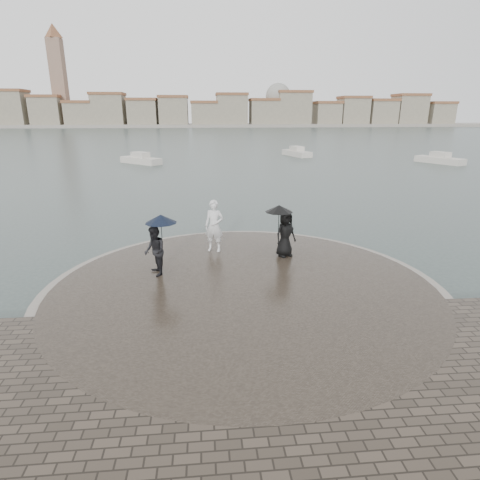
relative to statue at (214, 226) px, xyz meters
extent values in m
plane|color=#2B3835|center=(0.80, -6.93, -1.37)|extent=(400.00, 400.00, 0.00)
cylinder|color=gray|center=(0.80, -3.43, -1.21)|extent=(12.50, 12.50, 0.32)
cylinder|color=#2D261E|center=(0.80, -3.43, -1.19)|extent=(11.90, 11.90, 0.36)
imported|color=silver|center=(0.00, 0.00, 0.00)|extent=(0.85, 0.68, 2.02)
imported|color=black|center=(-2.03, -2.27, -0.18)|extent=(0.86, 0.97, 1.67)
cylinder|color=black|center=(-1.78, -2.17, 0.34)|extent=(0.02, 0.02, 0.90)
cone|color=black|center=(-1.78, -2.17, 0.89)|extent=(1.04, 1.04, 0.28)
imported|color=black|center=(2.62, -0.84, -0.15)|extent=(1.00, 0.86, 1.72)
cylinder|color=black|center=(2.37, -0.74, 0.29)|extent=(0.02, 0.02, 0.90)
cone|color=black|center=(2.37, -0.74, 0.81)|extent=(1.04, 1.04, 0.26)
cube|color=gray|center=(0.80, 156.07, -0.77)|extent=(260.00, 20.00, 1.20)
cube|color=gray|center=(-73.20, 153.07, 5.13)|extent=(13.00, 10.00, 13.00)
cube|color=brown|center=(-73.20, 153.07, 12.13)|extent=(13.60, 10.60, 1.00)
cube|color=gray|center=(-59.20, 153.07, 4.13)|extent=(11.00, 10.00, 11.00)
cube|color=brown|center=(-59.20, 153.07, 10.13)|extent=(11.60, 10.60, 1.00)
cube|color=gray|center=(-47.20, 153.07, 3.13)|extent=(10.00, 10.00, 9.00)
cube|color=brown|center=(-47.20, 153.07, 8.13)|extent=(10.60, 10.60, 1.00)
cube|color=gray|center=(-36.20, 153.07, 4.63)|extent=(12.00, 10.00, 12.00)
cube|color=brown|center=(-36.20, 153.07, 11.13)|extent=(12.60, 10.60, 1.00)
cube|color=gray|center=(-23.20, 153.07, 3.63)|extent=(11.00, 10.00, 10.00)
cube|color=brown|center=(-23.20, 153.07, 9.13)|extent=(11.60, 10.60, 1.00)
cube|color=gray|center=(-11.20, 153.07, 4.13)|extent=(11.00, 10.00, 11.00)
cube|color=brown|center=(-11.20, 153.07, 10.13)|extent=(11.60, 10.60, 1.00)
cube|color=gray|center=(0.80, 153.07, 3.13)|extent=(10.00, 10.00, 9.00)
cube|color=brown|center=(0.80, 153.07, 8.13)|extent=(10.60, 10.60, 1.00)
cube|color=gray|center=(11.80, 153.07, 4.63)|extent=(12.00, 10.00, 12.00)
cube|color=brown|center=(11.80, 153.07, 11.13)|extent=(12.60, 10.60, 1.00)
cube|color=gray|center=(24.80, 153.07, 3.63)|extent=(11.00, 10.00, 10.00)
cube|color=brown|center=(24.80, 153.07, 9.13)|extent=(11.60, 10.60, 1.00)
cube|color=gray|center=(36.80, 153.07, 5.13)|extent=(13.00, 10.00, 13.00)
cube|color=brown|center=(36.80, 153.07, 12.13)|extent=(13.60, 10.60, 1.00)
cube|color=gray|center=(50.80, 153.07, 3.13)|extent=(10.00, 10.00, 9.00)
cube|color=brown|center=(50.80, 153.07, 8.13)|extent=(10.60, 10.60, 1.00)
cube|color=gray|center=(61.80, 153.07, 4.13)|extent=(11.00, 10.00, 11.00)
cube|color=brown|center=(61.80, 153.07, 10.13)|extent=(11.60, 10.60, 1.00)
cube|color=gray|center=(73.80, 153.07, 3.63)|extent=(11.00, 10.00, 10.00)
cube|color=brown|center=(73.80, 153.07, 9.13)|extent=(11.60, 10.60, 1.00)
cube|color=gray|center=(85.80, 153.07, 4.63)|extent=(12.00, 10.00, 12.00)
cube|color=brown|center=(85.80, 153.07, 11.13)|extent=(12.60, 10.60, 1.00)
cube|color=gray|center=(98.80, 153.07, 3.13)|extent=(10.00, 10.00, 9.00)
cube|color=brown|center=(98.80, 153.07, 8.13)|extent=(10.60, 10.60, 1.00)
cube|color=#846654|center=(-54.20, 155.07, 14.63)|extent=(5.00, 5.00, 32.00)
cone|color=brown|center=(-54.20, 155.07, 33.13)|extent=(6.80, 6.80, 5.00)
sphere|color=gray|center=(30.80, 155.07, 10.63)|extent=(10.00, 10.00, 10.00)
cube|color=beige|center=(-7.39, 32.13, -1.12)|extent=(5.12, 4.92, 0.90)
cube|color=beige|center=(-7.39, 32.13, -0.52)|extent=(2.28, 2.24, 0.90)
cube|color=beige|center=(12.20, 38.71, -1.12)|extent=(3.10, 5.73, 0.90)
cube|color=beige|center=(12.20, 38.71, -0.52)|extent=(1.72, 2.26, 0.90)
cube|color=beige|center=(26.66, 29.23, -1.12)|extent=(3.88, 5.64, 0.90)
cube|color=beige|center=(26.66, 29.23, -0.52)|extent=(1.97, 2.33, 0.90)
camera|label=1|loc=(-0.38, -14.93, 4.17)|focal=30.00mm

